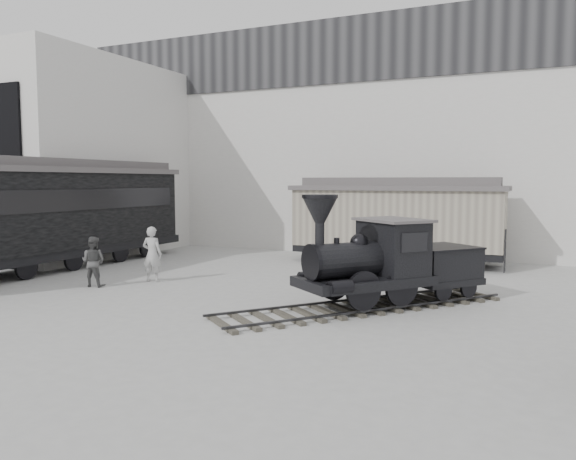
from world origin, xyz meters
The scene contains 8 objects.
ground centered at (0.00, 0.00, 0.00)m, with size 90.00×90.00×0.00m, color #9E9E9B.
north_wall centered at (0.00, 14.98, 5.55)m, with size 34.00×2.51×11.00m.
west_pavilion centered at (-14.50, 9.96, 4.49)m, with size 7.00×12.11×9.00m.
locomotive centered at (2.36, 3.51, 1.12)m, with size 6.86×7.82×3.03m.
boxcar centered at (0.77, 11.72, 1.89)m, with size 8.82×2.83×3.60m.
passenger_coach centered at (-11.29, 4.11, 2.20)m, with size 3.42×14.96×3.99m.
visitor_a centered at (-5.86, 3.98, 0.95)m, with size 0.70×0.46×1.91m, color #B9B8B6.
visitor_b centered at (-7.06, 2.45, 0.83)m, with size 0.80×0.63×1.65m, color #4D4D4D.
Camera 1 is at (6.25, -11.50, 3.46)m, focal length 35.00 mm.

